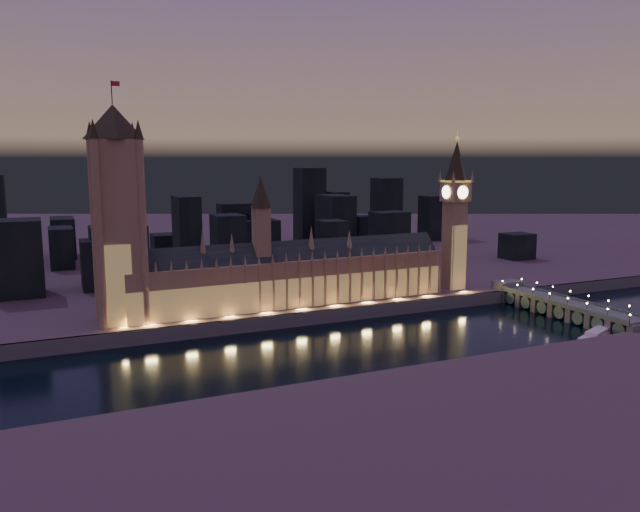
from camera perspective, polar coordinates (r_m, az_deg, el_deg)
name	(u,v)px	position (r m, az deg, el deg)	size (l,w,h in m)	color
ground_plane	(354,342)	(334.35, 3.09, -7.85)	(2000.00, 2000.00, 0.00)	black
north_bank	(169,231)	(823.07, -13.64, 2.24)	(2000.00, 960.00, 8.00)	#513644
embankment_wall	(322,317)	(368.86, 0.18, -5.58)	(2000.00, 2.50, 8.00)	#584F4D
palace_of_westminster	(292,275)	(378.64, -2.58, -1.74)	(202.00, 24.71, 78.00)	olive
victoria_tower	(117,205)	(349.36, -18.04, 4.43)	(31.68, 31.68, 128.16)	olive
elizabeth_tower	(455,202)	(430.94, 12.27, 4.84)	(18.00, 18.00, 106.29)	olive
westminster_bridge	(560,307)	(412.03, 21.09, -4.36)	(17.56, 113.00, 15.90)	#584F4D
river_boat	(600,334)	(375.99, 24.20, -6.49)	(48.66, 28.66, 4.50)	#584F4D
city_backdrop	(260,232)	(563.33, -5.47, 2.22)	(473.36, 215.63, 78.75)	black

